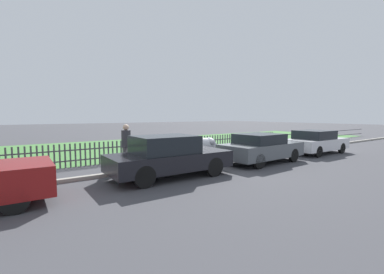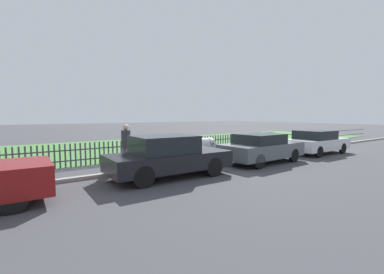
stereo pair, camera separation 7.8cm
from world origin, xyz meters
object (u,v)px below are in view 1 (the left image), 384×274
at_px(parked_car_navy_estate, 261,148).
at_px(parked_car_red_compact, 315,142).
at_px(parked_car_black_saloon, 169,156).
at_px(covered_motorcycle, 203,147).
at_px(pedestrian_near_fence, 126,144).

relative_size(parked_car_navy_estate, parked_car_red_compact, 1.04).
bearing_deg(parked_car_red_compact, parked_car_navy_estate, -178.78).
distance_m(parked_car_black_saloon, parked_car_navy_estate, 4.68).
height_order(parked_car_red_compact, covered_motorcycle, parked_car_red_compact).
relative_size(parked_car_navy_estate, covered_motorcycle, 2.16).
xyz_separation_m(parked_car_red_compact, covered_motorcycle, (-6.22, 1.98, -0.02)).
bearing_deg(parked_car_black_saloon, pedestrian_near_fence, 109.51).
height_order(parked_car_navy_estate, parked_car_red_compact, parked_car_navy_estate).
bearing_deg(pedestrian_near_fence, parked_car_black_saloon, -177.56).
relative_size(covered_motorcycle, pedestrian_near_fence, 1.06).
relative_size(parked_car_navy_estate, pedestrian_near_fence, 2.29).
height_order(parked_car_black_saloon, parked_car_red_compact, parked_car_black_saloon).
relative_size(parked_car_black_saloon, parked_car_red_compact, 1.09).
relative_size(parked_car_black_saloon, parked_car_navy_estate, 1.04).
height_order(parked_car_navy_estate, covered_motorcycle, parked_car_navy_estate).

